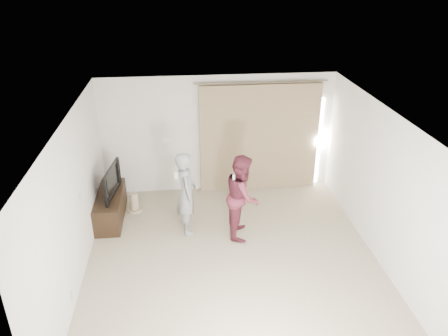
{
  "coord_description": "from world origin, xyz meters",
  "views": [
    {
      "loc": [
        -0.79,
        -6.04,
        4.72
      ],
      "look_at": [
        -0.03,
        1.2,
        1.23
      ],
      "focal_mm": 35.0,
      "sensor_mm": 36.0,
      "label": 1
    }
  ],
  "objects_px": {
    "tv": "(107,181)",
    "person_man": "(187,193)",
    "person_woman": "(243,196)",
    "tv_console": "(110,206)"
  },
  "relations": [
    {
      "from": "tv",
      "to": "person_man",
      "type": "height_order",
      "value": "person_man"
    },
    {
      "from": "tv",
      "to": "person_woman",
      "type": "distance_m",
      "value": 2.66
    },
    {
      "from": "tv",
      "to": "person_man",
      "type": "distance_m",
      "value": 1.64
    },
    {
      "from": "tv",
      "to": "person_woman",
      "type": "bearing_deg",
      "value": -99.45
    },
    {
      "from": "person_man",
      "to": "person_woman",
      "type": "xyz_separation_m",
      "value": [
        1.02,
        -0.2,
        -0.01
      ]
    },
    {
      "from": "tv",
      "to": "person_woman",
      "type": "xyz_separation_m",
      "value": [
        2.54,
        -0.8,
        -0.03
      ]
    },
    {
      "from": "tv",
      "to": "person_woman",
      "type": "height_order",
      "value": "person_woman"
    },
    {
      "from": "tv_console",
      "to": "person_man",
      "type": "xyz_separation_m",
      "value": [
        1.52,
        -0.59,
        0.54
      ]
    },
    {
      "from": "tv",
      "to": "person_man",
      "type": "bearing_deg",
      "value": -103.31
    },
    {
      "from": "tv_console",
      "to": "person_man",
      "type": "distance_m",
      "value": 1.72
    }
  ]
}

